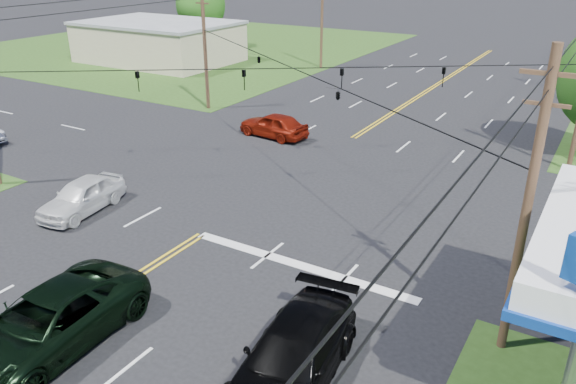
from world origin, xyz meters
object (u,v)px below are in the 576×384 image
Objects in this scene: pole_left_far at (322,17)px; retail_nw at (159,43)px; pole_se at (527,207)px; pickup_white at (82,196)px; pickup_dkgreen at (49,322)px; suv_black at (293,356)px; tree_far_l at (201,4)px; pole_nw at (205,45)px.

retail_nw is at bearing -160.56° from pole_left_far.
pickup_white is (-19.41, 0.03, -4.11)m from pole_se.
suv_black is at bearing 16.29° from pickup_dkgreen.
pole_se is 14.84m from pickup_dkgreen.
retail_nw is 49.12m from pickup_dkgreen.
pole_se is at bearing -54.90° from pole_left_far.
tree_far_l is 1.42× the size of suv_black.
pole_nw reaches higher than pickup_white.
suv_black is at bearing -63.22° from pole_left_far.
retail_nw is at bearing 142.59° from pole_nw.
suv_black is at bearing -47.18° from pole_nw.
tree_far_l reaches higher than pickup_dkgreen.
tree_far_l is at bearing 101.31° from retail_nw.
tree_far_l is (-45.00, 41.00, 0.28)m from pole_se.
pole_left_far reaches higher than retail_nw.
pole_se is 19.84m from pickup_white.
pole_nw is (-26.00, 18.00, 0.00)m from pole_se.
pole_left_far reaches higher than pole_nw.
pole_se is 31.62m from pole_nw.
pole_left_far is at bearing -11.89° from tree_far_l.
pole_se is at bearing -34.70° from pole_nw.
pickup_dkgreen is 1.08× the size of suv_black.
pickup_dkgreen reaches higher than pickup_white.
pole_left_far reaches higher than pickup_dkgreen.
tree_far_l is (-19.00, 4.00, 0.03)m from pole_left_far.
tree_far_l is 48.50m from pickup_white.
suv_black is 15.23m from pickup_white.
tree_far_l is at bearing 123.91° from suv_black.
pole_left_far is 1.50× the size of pickup_dkgreen.
pickup_white is (-7.13, 7.34, -0.12)m from pickup_dkgreen.
pole_left_far reaches higher than suv_black.
pole_nw is 29.83m from tree_far_l.
pole_se is 1.54× the size of suv_black.
tree_far_l is 60.94m from suv_black.
tree_far_l reaches higher than suv_black.
pickup_dkgreen is (32.72, -48.31, -4.27)m from tree_far_l.
retail_nw is 38.95m from pickup_white.
pole_nw is 2.02× the size of pickup_white.
tree_far_l is 58.51m from pickup_dkgreen.
tree_far_l is at bearing 120.99° from pickup_dkgreen.
pickup_dkgreen is at bearing -61.54° from pole_nw.
pole_nw reaches higher than retail_nw.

